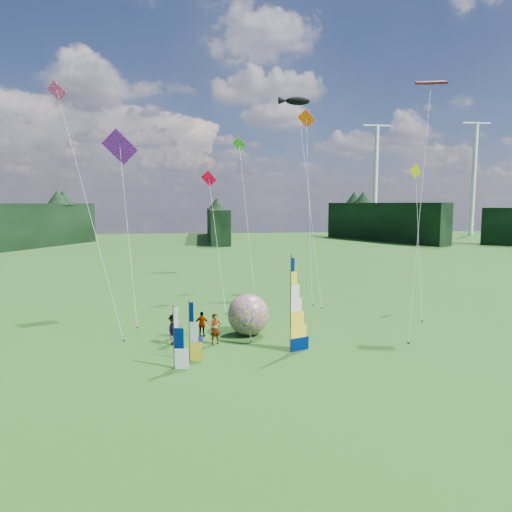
{
  "coord_description": "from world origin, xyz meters",
  "views": [
    {
      "loc": [
        -4.26,
        -22.13,
        8.54
      ],
      "look_at": [
        -1.0,
        4.0,
        5.5
      ],
      "focal_mm": 32.0,
      "sensor_mm": 36.0,
      "label": 1
    }
  ],
  "objects": [
    {
      "name": "spectator_a",
      "position": [
        -3.37,
        5.02,
        0.94
      ],
      "size": [
        0.8,
        0.67,
        1.88
      ],
      "primitive_type": "imported",
      "rotation": [
        0.0,
        0.0,
        0.37
      ],
      "color": "#66594C",
      "rests_on": "ground"
    },
    {
      "name": "ground",
      "position": [
        0.0,
        0.0,
        0.0
      ],
      "size": [
        220.0,
        220.0,
        0.0
      ],
      "primitive_type": "plane",
      "color": "#2B741E",
      "rests_on": "ground"
    },
    {
      "name": "spectator_d",
      "position": [
        -4.16,
        6.67,
        0.82
      ],
      "size": [
        1.02,
        0.58,
        1.64
      ],
      "primitive_type": "imported",
      "rotation": [
        0.0,
        0.0,
        2.93
      ],
      "color": "#66594C",
      "rests_on": "ground"
    },
    {
      "name": "kite_rainbow_delta",
      "position": [
        -9.62,
        13.17,
        7.78
      ],
      "size": [
        7.9,
        13.17,
        15.55
      ],
      "primitive_type": null,
      "rotation": [
        0.0,
        0.0,
        -0.09
      ],
      "color": "red",
      "rests_on": "ground"
    },
    {
      "name": "treeline_ring",
      "position": [
        0.0,
        0.0,
        4.0
      ],
      "size": [
        210.0,
        210.0,
        8.0
      ],
      "primitive_type": null,
      "color": "black",
      "rests_on": "ground"
    },
    {
      "name": "small_kite_orange",
      "position": [
        5.56,
        18.01,
        8.96
      ],
      "size": [
        3.99,
        9.57,
        17.93
      ],
      "primitive_type": null,
      "rotation": [
        0.0,
        0.0,
        -0.04
      ],
      "color": "#F74900",
      "rests_on": "ground"
    },
    {
      "name": "turbine_right",
      "position": [
        45.0,
        102.0,
        15.0
      ],
      "size": [
        8.0,
        1.2,
        30.0
      ],
      "primitive_type": null,
      "color": "silver",
      "rests_on": "ground"
    },
    {
      "name": "small_kite_red",
      "position": [
        -2.8,
        16.61,
        6.01
      ],
      "size": [
        4.25,
        10.93,
        12.02
      ],
      "primitive_type": null,
      "rotation": [
        0.0,
        0.0,
        0.08
      ],
      "color": "red",
      "rests_on": "ground"
    },
    {
      "name": "kite_whale",
      "position": [
        5.76,
        19.28,
        10.23
      ],
      "size": [
        5.31,
        14.87,
        20.47
      ],
      "primitive_type": null,
      "rotation": [
        0.0,
        0.0,
        0.14
      ],
      "color": "black",
      "rests_on": "ground"
    },
    {
      "name": "side_banner_far",
      "position": [
        -5.64,
        1.03,
        1.64
      ],
      "size": [
        0.97,
        0.27,
        3.27
      ],
      "primitive_type": null,
      "rotation": [
        0.0,
        0.0,
        -0.17
      ],
      "color": "white",
      "rests_on": "ground"
    },
    {
      "name": "small_kite_green",
      "position": [
        0.39,
        22.92,
        7.98
      ],
      "size": [
        3.88,
        10.63,
        15.96
      ],
      "primitive_type": null,
      "rotation": [
        0.0,
        0.0,
        -0.09
      ],
      "color": "green",
      "rests_on": "ground"
    },
    {
      "name": "spectator_c",
      "position": [
        -5.87,
        5.18,
        0.95
      ],
      "size": [
        0.78,
        1.3,
        1.9
      ],
      "primitive_type": "imported",
      "rotation": [
        0.0,
        0.0,
        1.28
      ],
      "color": "#66594C",
      "rests_on": "ground"
    },
    {
      "name": "feather_banner_main",
      "position": [
        0.85,
        2.86,
        2.74
      ],
      "size": [
        1.39,
        0.67,
        5.49
      ],
      "primitive_type": null,
      "rotation": [
        0.0,
        0.0,
        0.4
      ],
      "color": "#001148",
      "rests_on": "ground"
    },
    {
      "name": "bol_inflatable",
      "position": [
        -1.17,
        6.73,
        1.35
      ],
      "size": [
        3.0,
        3.0,
        2.7
      ],
      "primitive_type": "sphere",
      "rotation": [
        0.0,
        0.0,
        0.12
      ],
      "color": "#08119D",
      "rests_on": "ground"
    },
    {
      "name": "small_kite_pink",
      "position": [
        -11.32,
        8.59,
        8.57
      ],
      "size": [
        7.9,
        7.88,
        17.14
      ],
      "primitive_type": null,
      "rotation": [
        0.0,
        0.0,
        -0.19
      ],
      "color": "#FF3786",
      "rests_on": "ground"
    },
    {
      "name": "side_banner_left",
      "position": [
        -4.86,
        2.18,
        1.63
      ],
      "size": [
        0.9,
        0.36,
        3.26
      ],
      "primitive_type": null,
      "rotation": [
        0.0,
        0.0,
        -0.3
      ],
      "color": "yellow",
      "rests_on": "ground"
    },
    {
      "name": "camp_chair",
      "position": [
        -4.4,
        3.17,
        0.5
      ],
      "size": [
        0.65,
        0.65,
        1.0
      ],
      "primitive_type": null,
      "rotation": [
        0.0,
        0.0,
        0.13
      ],
      "color": "#0B1159",
      "rests_on": "ground"
    },
    {
      "name": "turbine_left",
      "position": [
        70.0,
        95.0,
        15.0
      ],
      "size": [
        8.0,
        1.2,
        30.0
      ],
      "primitive_type": null,
      "color": "silver",
      "rests_on": "ground"
    },
    {
      "name": "kite_parafoil",
      "position": [
        10.6,
        7.18,
        9.75
      ],
      "size": [
        12.69,
        14.0,
        19.5
      ],
      "primitive_type": null,
      "rotation": [
        0.0,
        0.0,
        -0.43
      ],
      "color": "#B82436",
      "rests_on": "ground"
    },
    {
      "name": "spectator_b",
      "position": [
        -5.75,
        6.69,
        0.77
      ],
      "size": [
        0.79,
        0.46,
        1.54
      ],
      "primitive_type": "imported",
      "rotation": [
        0.0,
        0.0,
        -0.12
      ],
      "color": "#66594C",
      "rests_on": "ground"
    },
    {
      "name": "small_kite_yellow",
      "position": [
        12.91,
        11.86,
        6.14
      ],
      "size": [
        6.47,
        9.65,
        12.29
      ],
      "primitive_type": null,
      "rotation": [
        0.0,
        0.0,
        0.25
      ],
      "color": "#D6C300",
      "rests_on": "ground"
    }
  ]
}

